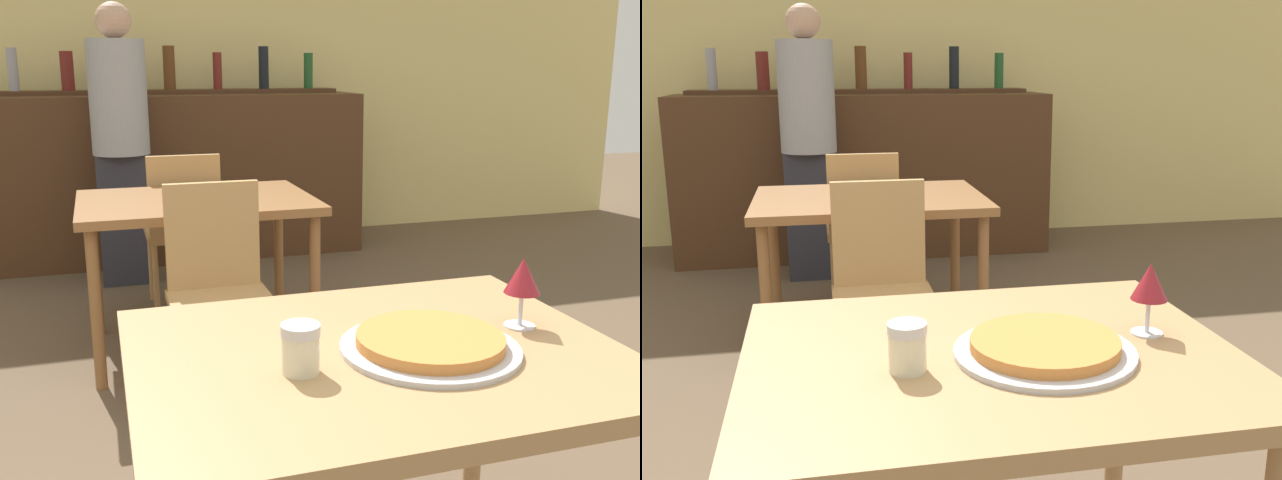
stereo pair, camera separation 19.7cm
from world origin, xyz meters
TOP-DOWN VIEW (x-y plane):
  - wall_back at (0.00, 4.29)m, footprint 8.00×0.05m
  - dining_table_near at (0.00, 0.00)m, footprint 1.01×0.80m
  - dining_table_far at (-0.10, 1.99)m, footprint 1.07×0.79m
  - bar_counter at (0.00, 3.79)m, footprint 2.60×0.56m
  - bar_back_shelf at (-0.03, 3.93)m, footprint 2.39×0.24m
  - chair_far_side_front at (-0.10, 1.43)m, footprint 0.40×0.40m
  - chair_far_side_back at (-0.10, 2.56)m, footprint 0.40×0.40m
  - pizza_tray at (0.10, -0.04)m, footprint 0.37×0.37m
  - cheese_shaker at (-0.18, -0.07)m, footprint 0.08×0.08m
  - person_standing at (-0.38, 3.21)m, footprint 0.34×0.34m
  - wine_glass at (0.36, 0.03)m, footprint 0.08×0.08m

SIDE VIEW (x-z plane):
  - chair_far_side_front at x=-0.10m, z-range 0.06..0.95m
  - chair_far_side_back at x=-0.10m, z-range 0.06..0.95m
  - bar_counter at x=0.00m, z-range 0.00..1.14m
  - dining_table_far at x=-0.10m, z-range 0.29..1.02m
  - dining_table_near at x=0.00m, z-range 0.29..1.05m
  - pizza_tray at x=0.10m, z-range 0.76..0.80m
  - cheese_shaker at x=-0.18m, z-range 0.76..0.86m
  - wine_glass at x=0.36m, z-range 0.80..0.96m
  - person_standing at x=-0.38m, z-range 0.07..1.77m
  - bar_back_shelf at x=-0.03m, z-range 1.05..1.39m
  - wall_back at x=0.00m, z-range 0.00..2.80m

